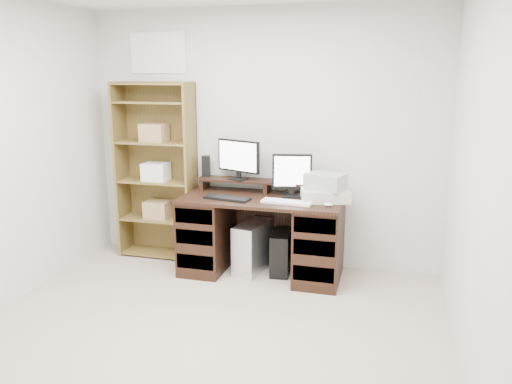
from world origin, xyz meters
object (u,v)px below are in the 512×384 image
at_px(monitor_wide, 238,158).
at_px(monitor_small, 292,174).
at_px(printer, 325,195).
at_px(desk, 262,234).
at_px(tower_silver, 253,247).
at_px(tower_black, 281,252).
at_px(bookshelf, 157,170).

xyz_separation_m(monitor_wide, monitor_small, (0.54, -0.08, -0.12)).
bearing_deg(printer, desk, 169.01).
distance_m(monitor_small, tower_silver, 0.82).
bearing_deg(monitor_small, tower_black, -167.73).
distance_m(desk, printer, 0.72).
relative_size(printer, tower_black, 1.03).
bearing_deg(monitor_wide, tower_black, 8.09).
relative_size(desk, tower_black, 3.62).
height_order(desk, monitor_small, monitor_small).
height_order(tower_black, bookshelf, bookshelf).
distance_m(monitor_small, printer, 0.37).
bearing_deg(printer, monitor_small, 153.33).
height_order(monitor_wide, bookshelf, bookshelf).
bearing_deg(desk, tower_black, 21.88).
relative_size(printer, tower_silver, 0.88).
relative_size(tower_silver, bookshelf, 0.27).
bearing_deg(tower_black, monitor_wide, 161.64).
bearing_deg(monitor_wide, monitor_small, 13.89).
distance_m(desk, monitor_small, 0.64).
height_order(monitor_small, bookshelf, bookshelf).
bearing_deg(tower_black, tower_silver, -176.05).
bearing_deg(monitor_wide, bookshelf, -160.09).
height_order(monitor_wide, printer, monitor_wide).
distance_m(desk, tower_silver, 0.18).
bearing_deg(bookshelf, desk, -10.32).
height_order(tower_silver, tower_black, tower_silver).
relative_size(monitor_small, bookshelf, 0.22).
distance_m(tower_silver, bookshelf, 1.28).
bearing_deg(monitor_wide, tower_silver, -18.28).
bearing_deg(monitor_small, desk, -168.89).
relative_size(printer, bookshelf, 0.24).
relative_size(monitor_wide, bookshelf, 0.26).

